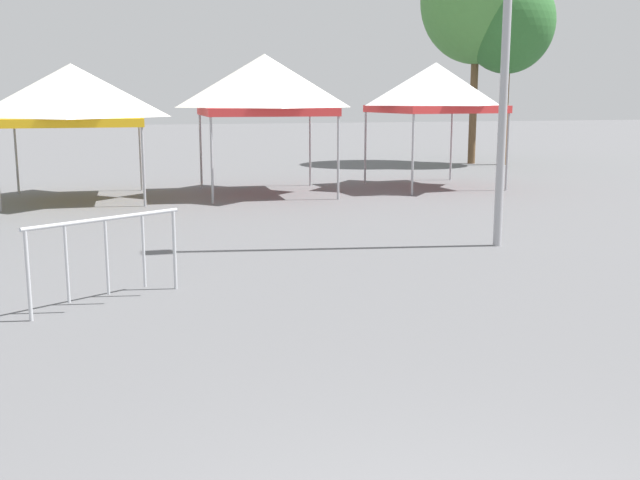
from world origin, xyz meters
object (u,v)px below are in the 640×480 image
canopy_tent_behind_center (72,95)px  crowd_barrier_mid_lot (106,243)px  canopy_tent_center (435,88)px  tree_behind_tents_right (477,1)px  tree_behind_tents_left (508,23)px  canopy_tent_far_right (265,85)px

canopy_tent_behind_center → crowd_barrier_mid_lot: 10.30m
crowd_barrier_mid_lot → canopy_tent_center: bearing=47.9°
tree_behind_tents_right → tree_behind_tents_left: bearing=-42.3°
canopy_tent_center → tree_behind_tents_left: tree_behind_tents_left is taller
tree_behind_tents_right → crowd_barrier_mid_lot: (-13.86, -16.70, -5.23)m
canopy_tent_far_right → tree_behind_tents_right: size_ratio=0.43×
canopy_tent_far_right → canopy_tent_center: (4.85, 0.11, -0.05)m
canopy_tent_behind_center → crowd_barrier_mid_lot: canopy_tent_behind_center is taller
canopy_tent_behind_center → tree_behind_tents_right: (14.31, 6.57, 3.43)m
canopy_tent_far_right → tree_behind_tents_left: (10.47, 5.93, 2.36)m
tree_behind_tents_right → tree_behind_tents_left: tree_behind_tents_right is taller
canopy_tent_behind_center → canopy_tent_far_right: (4.72, -0.15, 0.25)m
canopy_tent_behind_center → tree_behind_tents_right: bearing=24.7°
tree_behind_tents_left → crowd_barrier_mid_lot: (-14.73, -15.91, -4.41)m
canopy_tent_center → tree_behind_tents_right: bearing=54.3°
canopy_tent_behind_center → crowd_barrier_mid_lot: bearing=-87.4°
canopy_tent_behind_center → tree_behind_tents_left: 16.46m
canopy_tent_behind_center → canopy_tent_center: canopy_tent_center is taller
tree_behind_tents_right → tree_behind_tents_left: size_ratio=1.18×
tree_behind_tents_right → tree_behind_tents_left: 1.43m
canopy_tent_far_right → tree_behind_tents_right: tree_behind_tents_right is taller
canopy_tent_behind_center → canopy_tent_far_right: bearing=-1.8°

